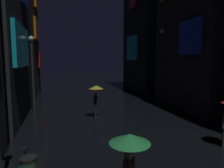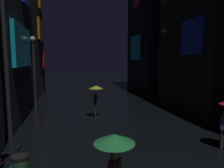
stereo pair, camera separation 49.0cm
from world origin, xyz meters
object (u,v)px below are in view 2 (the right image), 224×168
object	(u,v)px
pedestrian_near_crossing_yellow	(96,92)
streetlamp_left_far	(34,66)
streetlamp_right_far	(163,59)
pedestrian_far_right_green	(114,153)

from	to	relation	value
pedestrian_near_crossing_yellow	streetlamp_left_far	world-z (taller)	streetlamp_left_far
pedestrian_near_crossing_yellow	streetlamp_right_far	xyz separation A→B (m)	(6.07, 2.67, 2.19)
streetlamp_left_far	streetlamp_right_far	xyz separation A→B (m)	(10.00, 0.73, 0.53)
pedestrian_far_right_green	streetlamp_right_far	world-z (taller)	streetlamp_right_far
pedestrian_near_crossing_yellow	streetlamp_right_far	bearing A→B (deg)	23.75
pedestrian_near_crossing_yellow	streetlamp_left_far	xyz separation A→B (m)	(-3.93, 1.94, 1.67)
pedestrian_far_right_green	streetlamp_left_far	distance (m)	10.97
pedestrian_far_right_green	streetlamp_right_far	size ratio (longest dim) A/B	0.34
pedestrian_far_right_green	streetlamp_right_far	bearing A→B (deg)	58.04
pedestrian_near_crossing_yellow	streetlamp_right_far	size ratio (longest dim) A/B	0.34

